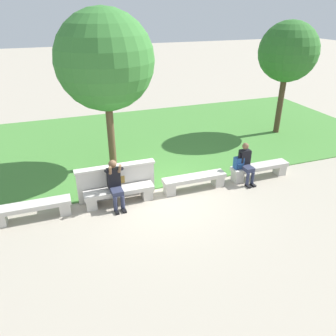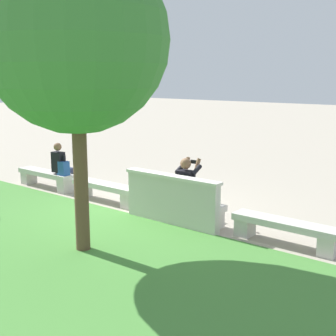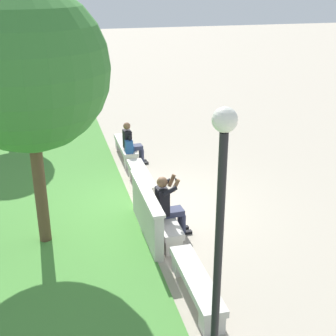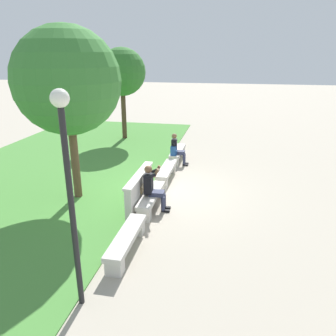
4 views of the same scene
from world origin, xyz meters
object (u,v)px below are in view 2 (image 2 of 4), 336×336
person_distant (62,165)px  backpack (64,168)px  person_photographer (189,186)px  tree_left_background (76,40)px  bench_far (46,177)px  bench_main (285,229)px  bench_mid (105,190)px  bench_near (182,206)px

person_distant → backpack: (-0.19, 0.09, -0.05)m
person_photographer → tree_left_background: (0.39, 2.47, 2.74)m
bench_far → tree_left_background: size_ratio=0.39×
bench_main → bench_mid: size_ratio=1.00×
bench_far → bench_main: bearing=180.0°
person_photographer → backpack: 3.86m
bench_near → bench_mid: same height
bench_main → bench_far: (6.78, 0.00, 0.00)m
bench_near → person_photographer: 0.46m
bench_main → person_photographer: size_ratio=1.46×
bench_main → backpack: size_ratio=4.51×
bench_main → person_distant: person_distant is taller
bench_far → tree_left_background: tree_left_background is taller
person_distant → bench_near: bearing=179.0°
bench_far → tree_left_background: (-4.24, 2.39, 3.18)m
person_photographer → tree_left_background: size_ratio=0.27×
bench_near → backpack: (3.75, 0.03, 0.33)m
bench_main → bench_far: 6.78m
bench_far → backpack: backpack is taller
bench_near → person_distant: size_ratio=1.53×
person_photographer → bench_far: bearing=1.0°
bench_near → tree_left_background: size_ratio=0.39×
bench_far → backpack: bearing=178.1°
bench_mid → person_photographer: bearing=-178.1°
bench_mid → backpack: bearing=1.0°
bench_main → bench_near: same height
backpack → bench_near: bearing=-179.6°
backpack → tree_left_background: 5.08m
bench_mid → person_distant: (1.67, -0.07, 0.37)m
person_distant → tree_left_background: 5.22m
person_distant → backpack: 0.21m
backpack → person_photographer: bearing=-178.5°
backpack → tree_left_background: size_ratio=0.09×
bench_far → backpack: size_ratio=4.51×
bench_main → bench_near: bearing=0.0°
bench_far → person_photographer: size_ratio=1.46×
bench_near → person_distant: bearing=-1.0°
bench_mid → tree_left_background: 4.44m
person_distant → bench_mid: bearing=177.7°
backpack → tree_left_background: (-3.47, 2.37, 2.85)m
person_photographer → person_distant: bearing=0.2°
bench_main → backpack: backpack is taller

